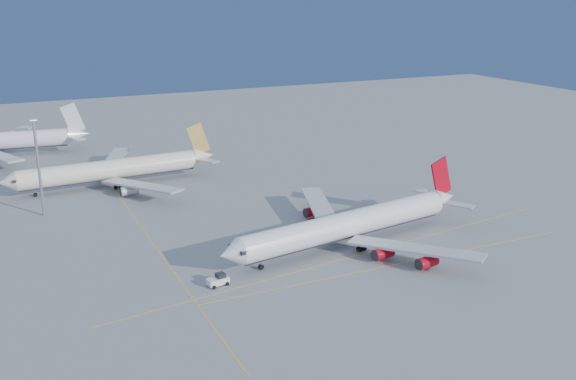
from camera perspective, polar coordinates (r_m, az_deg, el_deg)
The scene contains 6 objects.
ground at distance 149.51m, azimuth 5.11°, elevation -4.95°, with size 500.00×500.00×0.00m, color slate.
taxiway_lines at distance 148.45m, azimuth -1.06°, elevation -5.04°, with size 118.86×140.00×0.02m.
airliner_virgin at distance 148.49m, azimuth 5.71°, elevation -3.01°, with size 68.53×60.94×16.95m.
airliner_etihad at distance 200.55m, azimuth -15.15°, elevation 1.81°, with size 64.91×59.87×16.94m.
pushback_tug at distance 129.97m, azimuth -6.20°, elevation -7.95°, with size 4.56×3.18×2.40m.
light_mast at distance 176.39m, azimuth -21.36°, elevation 2.63°, with size 2.26×2.26×26.16m.
Camera 1 is at (-70.79, -119.28, 55.80)m, focal length 40.00 mm.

